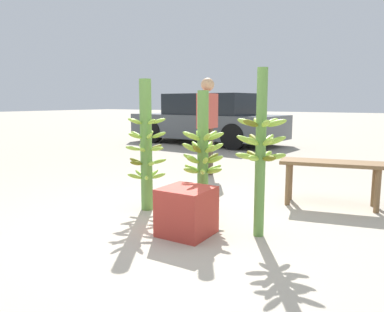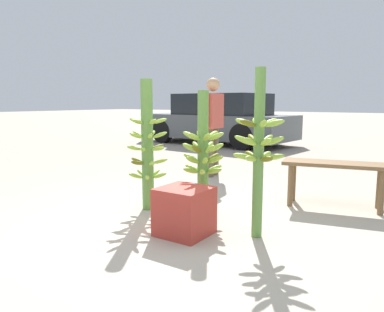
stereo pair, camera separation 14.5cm
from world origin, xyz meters
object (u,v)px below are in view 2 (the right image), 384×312
Objects in this scene: banana_stalk_right at (259,149)px; parked_car at (218,120)px; market_bench at (335,171)px; vendor_person at (213,119)px; banana_stalk_center at (203,154)px; banana_stalk_left at (147,146)px; produce_crate at (185,211)px.

parked_car is (-3.97, 6.22, -0.11)m from banana_stalk_right.
market_bench is at bearing 75.97° from banana_stalk_right.
vendor_person reaches higher than banana_stalk_right.
vendor_person reaches higher than market_bench.
banana_stalk_right is (0.71, -0.23, 0.13)m from banana_stalk_center.
parked_car is (-4.30, 4.87, 0.25)m from market_bench.
banana_stalk_right is at bearing -18.16° from banana_stalk_center.
parked_car is at bearing 122.54° from banana_stalk_right.
banana_stalk_center is at bearing 9.45° from banana_stalk_left.
banana_stalk_left is 0.97× the size of banana_stalk_right.
parked_car is 7.37m from produce_crate.
parked_car is (-2.61, 6.09, -0.03)m from banana_stalk_left.
parked_car is at bearing 117.57° from produce_crate.
market_bench is 1.89m from produce_crate.
produce_crate is (3.41, -6.52, -0.46)m from parked_car.
banana_stalk_left is 2.10m from market_bench.
banana_stalk_left is at bearing -151.83° from parked_car.
parked_car is 10.38× the size of produce_crate.
banana_stalk_right is 0.95× the size of vendor_person.
banana_stalk_left is 0.66m from banana_stalk_center.
produce_crate is at bearing -74.71° from banana_stalk_center.
banana_stalk_center is 6.81m from parked_car.
market_bench is at bearing -133.58° from parked_car.
vendor_person reaches higher than banana_stalk_left.
banana_stalk_right is at bearing -146.65° from vendor_person.
banana_stalk_left reaches higher than parked_car.
parked_car is at bearing 113.21° from banana_stalk_left.
banana_stalk_center is 0.29× the size of parked_car.
banana_stalk_right is 2.74m from vendor_person.
vendor_person reaches higher than produce_crate.
banana_stalk_center is (0.65, 0.11, -0.05)m from banana_stalk_left.
banana_stalk_center reaches higher than market_bench.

